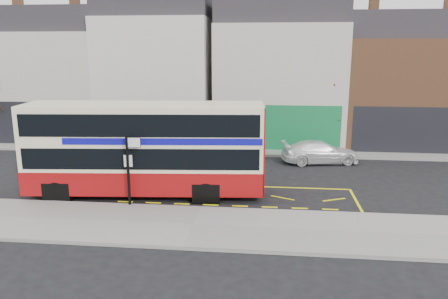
# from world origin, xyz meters

# --- Properties ---
(ground) EXTENTS (120.00, 120.00, 0.00)m
(ground) POSITION_xyz_m (0.00, 0.00, 0.00)
(ground) COLOR black
(ground) RESTS_ON ground
(pavement) EXTENTS (40.00, 4.00, 0.15)m
(pavement) POSITION_xyz_m (0.00, -2.30, 0.07)
(pavement) COLOR gray
(pavement) RESTS_ON ground
(kerb) EXTENTS (40.00, 0.15, 0.15)m
(kerb) POSITION_xyz_m (0.00, -0.38, 0.07)
(kerb) COLOR gray
(kerb) RESTS_ON ground
(far_pavement) EXTENTS (50.00, 3.00, 0.15)m
(far_pavement) POSITION_xyz_m (0.00, 11.00, 0.07)
(far_pavement) COLOR gray
(far_pavement) RESTS_ON ground
(road_markings) EXTENTS (14.00, 3.40, 0.01)m
(road_markings) POSITION_xyz_m (0.00, 1.60, 0.01)
(road_markings) COLOR #FFF70D
(road_markings) RESTS_ON ground
(terrace_far_left) EXTENTS (8.00, 8.01, 10.80)m
(terrace_far_left) POSITION_xyz_m (-13.50, 14.99, 4.82)
(terrace_far_left) COLOR beige
(terrace_far_left) RESTS_ON ground
(terrace_left) EXTENTS (8.00, 8.01, 11.80)m
(terrace_left) POSITION_xyz_m (-5.50, 14.99, 5.32)
(terrace_left) COLOR beige
(terrace_left) RESTS_ON ground
(terrace_green_shop) EXTENTS (9.00, 8.01, 11.30)m
(terrace_green_shop) POSITION_xyz_m (3.50, 14.99, 5.07)
(terrace_green_shop) COLOR beige
(terrace_green_shop) RESTS_ON ground
(terrace_right) EXTENTS (9.00, 8.01, 10.30)m
(terrace_right) POSITION_xyz_m (12.50, 14.99, 4.57)
(terrace_right) COLOR #995F3D
(terrace_right) RESTS_ON ground
(double_decker_bus) EXTENTS (11.27, 3.49, 4.43)m
(double_decker_bus) POSITION_xyz_m (-2.85, 1.32, 2.33)
(double_decker_bus) COLOR #F8E8BC
(double_decker_bus) RESTS_ON ground
(bus_stop_post) EXTENTS (0.78, 0.16, 3.13)m
(bus_stop_post) POSITION_xyz_m (-3.12, -0.39, 2.02)
(bus_stop_post) COLOR black
(bus_stop_post) RESTS_ON pavement
(car_silver) EXTENTS (4.44, 2.84, 1.41)m
(car_silver) POSITION_xyz_m (-9.68, 9.37, 0.70)
(car_silver) COLOR #B8B8BD
(car_silver) RESTS_ON ground
(car_grey) EXTENTS (4.55, 2.16, 1.44)m
(car_grey) POSITION_xyz_m (-0.07, 9.47, 0.72)
(car_grey) COLOR #3A3D41
(car_grey) RESTS_ON ground
(car_white) EXTENTS (4.97, 2.74, 1.36)m
(car_white) POSITION_xyz_m (6.03, 8.37, 0.68)
(car_white) COLOR white
(car_white) RESTS_ON ground
(street_tree_right) EXTENTS (2.76, 2.76, 5.95)m
(street_tree_right) POSITION_xyz_m (7.26, 11.98, 4.06)
(street_tree_right) COLOR #311F15
(street_tree_right) RESTS_ON ground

